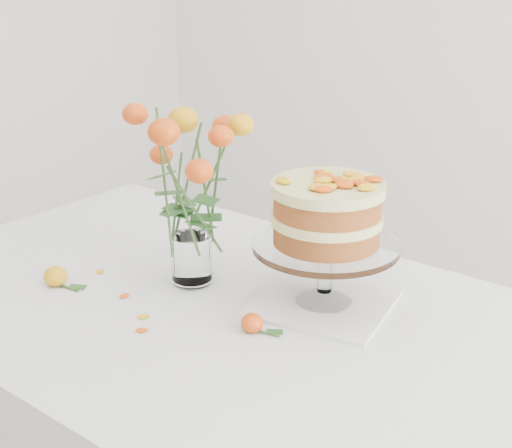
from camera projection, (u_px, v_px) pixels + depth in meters
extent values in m
cube|color=tan|center=(198.00, 307.00, 1.54)|extent=(1.40, 0.90, 0.04)
cylinder|color=tan|center=(138.00, 314.00, 2.31)|extent=(0.06, 0.06, 0.71)
cube|color=silver|center=(197.00, 297.00, 1.53)|extent=(1.42, 0.92, 0.01)
cube|color=silver|center=(315.00, 271.00, 1.91)|extent=(1.42, 0.01, 0.20)
cube|color=silver|center=(18.00, 445.00, 1.23)|extent=(1.42, 0.01, 0.20)
cube|color=silver|center=(11.00, 259.00, 1.98)|extent=(0.01, 0.92, 0.20)
cube|color=silver|center=(324.00, 302.00, 1.50)|extent=(0.32, 0.32, 0.01)
cylinder|color=white|center=(325.00, 270.00, 1.47)|extent=(0.03, 0.03, 0.10)
cylinder|color=white|center=(326.00, 245.00, 1.45)|extent=(0.30, 0.30, 0.01)
cylinder|color=#984D22|center=(326.00, 232.00, 1.44)|extent=(0.26, 0.26, 0.04)
cylinder|color=#EBE498|center=(327.00, 218.00, 1.43)|extent=(0.27, 0.27, 0.02)
cylinder|color=#984D22|center=(327.00, 203.00, 1.42)|extent=(0.26, 0.26, 0.04)
cylinder|color=#EBE498|center=(328.00, 188.00, 1.41)|extent=(0.27, 0.27, 0.02)
cylinder|color=white|center=(192.00, 281.00, 1.59)|extent=(0.07, 0.07, 0.01)
cylinder|color=white|center=(192.00, 257.00, 1.57)|extent=(0.09, 0.09, 0.11)
ellipsoid|color=#EEA614|center=(55.00, 276.00, 1.58)|extent=(0.05, 0.05, 0.04)
cylinder|color=#345A24|center=(68.00, 288.00, 1.56)|extent=(0.06, 0.01, 0.01)
ellipsoid|color=#BE3409|center=(252.00, 323.00, 1.38)|extent=(0.04, 0.04, 0.04)
cylinder|color=#345A24|center=(267.00, 334.00, 1.38)|extent=(0.05, 0.02, 0.00)
ellipsoid|color=#F1AB0F|center=(124.00, 296.00, 1.53)|extent=(0.03, 0.02, 0.00)
ellipsoid|color=#F1AB0F|center=(143.00, 317.00, 1.44)|extent=(0.03, 0.02, 0.00)
ellipsoid|color=#F1AB0F|center=(142.00, 330.00, 1.39)|extent=(0.03, 0.02, 0.00)
ellipsoid|color=#F1AB0F|center=(100.00, 271.00, 1.65)|extent=(0.03, 0.02, 0.00)
ellipsoid|color=#F1AB0F|center=(64.00, 277.00, 1.62)|extent=(0.03, 0.02, 0.00)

